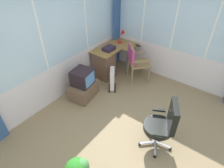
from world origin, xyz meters
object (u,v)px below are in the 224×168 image
at_px(tv_on_stand, 83,85).
at_px(desk_lamp, 123,35).
at_px(space_heater, 112,78).
at_px(paper_tray, 109,48).
at_px(wooden_armchair, 134,59).
at_px(desk, 105,63).
at_px(office_chair, 164,124).
at_px(tv_remote, 138,46).

bearing_deg(tv_on_stand, desk_lamp, 2.75).
bearing_deg(tv_on_stand, space_heater, -26.50).
height_order(paper_tray, tv_on_stand, paper_tray).
relative_size(wooden_armchair, tv_on_stand, 1.31).
relative_size(desk, office_chair, 1.23).
xyz_separation_m(desk, office_chair, (-1.14, -2.14, 0.15)).
bearing_deg(desk_lamp, tv_on_stand, -177.25).
distance_m(office_chair, space_heater, 1.88).
height_order(desk_lamp, tv_on_stand, desk_lamp).
bearing_deg(tv_on_stand, office_chair, -94.77).
relative_size(tv_remote, space_heater, 0.27).
xyz_separation_m(desk_lamp, paper_tray, (-0.59, 0.01, -0.17)).
height_order(tv_remote, paper_tray, paper_tray).
bearing_deg(paper_tray, space_heater, -135.08).
bearing_deg(desk_lamp, office_chair, -131.58).
distance_m(wooden_armchair, space_heater, 0.74).
bearing_deg(office_chair, desk_lamp, 48.42).
relative_size(paper_tray, space_heater, 0.55).
relative_size(desk_lamp, tv_on_stand, 0.47).
bearing_deg(desk, tv_on_stand, -171.66).
distance_m(tv_on_stand, space_heater, 0.74).
relative_size(paper_tray, tv_on_stand, 0.41).
xyz_separation_m(office_chair, tv_on_stand, (0.17, 2.00, -0.23)).
relative_size(desk_lamp, wooden_armchair, 0.36).
distance_m(paper_tray, tv_on_stand, 1.18).
distance_m(office_chair, tv_on_stand, 2.02).
distance_m(desk_lamp, tv_remote, 0.50).
relative_size(office_chair, space_heater, 1.75).
height_order(desk, wooden_armchair, wooden_armchair).
bearing_deg(paper_tray, tv_on_stand, -175.08).
distance_m(desk, wooden_armchair, 0.79).
bearing_deg(paper_tray, office_chair, -120.87).
xyz_separation_m(desk_lamp, office_chair, (-1.84, -2.08, -0.41)).
bearing_deg(desk, wooden_armchair, -65.87).
bearing_deg(tv_remote, desk_lamp, 101.76).
distance_m(desk_lamp, paper_tray, 0.62).
distance_m(paper_tray, wooden_armchair, 0.70).
relative_size(tv_on_stand, space_heater, 1.32).
bearing_deg(tv_remote, wooden_armchair, -153.78).
relative_size(paper_tray, office_chair, 0.31).
distance_m(paper_tray, space_heater, 0.78).
relative_size(tv_remote, paper_tray, 0.50).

